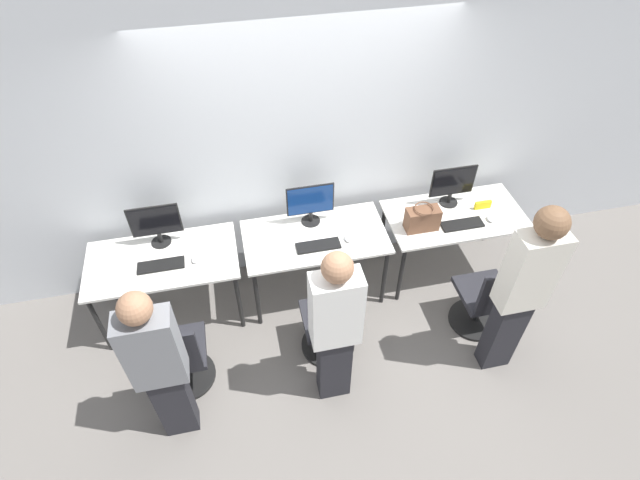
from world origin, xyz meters
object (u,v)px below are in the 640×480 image
(mouse_left, at_px, (195,260))
(handbag, at_px, (422,219))
(mouse_right, at_px, (490,219))
(office_chair_right, at_px, (485,301))
(mouse_center, at_px, (348,239))
(keyboard_right, at_px, (462,224))
(keyboard_center, at_px, (318,246))
(monitor_right, at_px, (453,184))
(monitor_center, at_px, (310,203))
(office_chair_left, at_px, (180,359))
(office_chair_center, at_px, (330,327))
(keyboard_left, at_px, (161,265))
(person_center, at_px, (335,326))
(person_right, at_px, (522,289))
(monitor_left, at_px, (156,224))
(person_left, at_px, (159,365))

(mouse_left, distance_m, handbag, 2.03)
(mouse_right, xyz_separation_m, office_chair_right, (-0.24, -0.62, -0.39))
(mouse_center, bearing_deg, keyboard_right, -2.00)
(keyboard_center, height_order, monitor_right, monitor_right)
(monitor_center, bearing_deg, office_chair_left, -142.53)
(office_chair_left, xyz_separation_m, office_chair_center, (1.25, 0.05, 0.00))
(keyboard_left, relative_size, person_center, 0.24)
(mouse_center, height_order, keyboard_right, mouse_center)
(person_right, bearing_deg, monitor_center, 135.59)
(mouse_right, relative_size, office_chair_right, 0.10)
(mouse_left, relative_size, office_chair_right, 0.10)
(keyboard_center, bearing_deg, mouse_left, 176.96)
(handbag, bearing_deg, monitor_left, 172.21)
(office_chair_center, distance_m, mouse_right, 1.80)
(office_chair_center, relative_size, person_right, 0.50)
(keyboard_left, bearing_deg, mouse_left, 0.28)
(keyboard_left, xyz_separation_m, office_chair_right, (2.73, -0.68, -0.39))
(monitor_center, distance_m, keyboard_right, 1.41)
(monitor_left, bearing_deg, mouse_left, -45.98)
(keyboard_left, height_order, monitor_center, monitor_center)
(monitor_right, bearing_deg, person_right, -89.84)
(keyboard_center, height_order, person_right, person_right)
(person_left, xyz_separation_m, person_right, (2.67, 0.02, 0.10))
(office_chair_center, bearing_deg, mouse_center, 64.10)
(monitor_left, bearing_deg, handbag, -7.79)
(mouse_left, bearing_deg, mouse_right, -1.32)
(office_chair_center, height_order, person_right, person_right)
(mouse_center, height_order, person_center, person_center)
(monitor_left, height_order, keyboard_right, monitor_left)
(monitor_center, xyz_separation_m, person_right, (1.35, -1.32, 0.02))
(monitor_left, xyz_separation_m, office_chair_left, (0.07, -0.99, -0.60))
(monitor_center, distance_m, handbag, 1.01)
(keyboard_right, bearing_deg, handbag, 173.40)
(monitor_right, xyz_separation_m, person_right, (0.00, -1.30, 0.02))
(monitor_left, height_order, person_center, person_center)
(office_chair_left, height_order, office_chair_center, same)
(office_chair_left, bearing_deg, person_center, -14.75)
(mouse_left, bearing_deg, office_chair_right, -15.50)
(mouse_center, bearing_deg, person_right, -43.24)
(monitor_left, distance_m, office_chair_right, 2.96)
(monitor_left, height_order, keyboard_center, monitor_left)
(keyboard_left, xyz_separation_m, office_chair_center, (1.32, -0.65, -0.39))
(handbag, bearing_deg, keyboard_left, 179.43)
(keyboard_center, bearing_deg, office_chair_center, -92.71)
(keyboard_center, bearing_deg, person_right, -36.19)
(mouse_right, height_order, person_right, person_right)
(keyboard_right, height_order, mouse_right, mouse_right)
(keyboard_center, distance_m, person_center, 0.98)
(keyboard_left, distance_m, mouse_left, 0.28)
(person_center, distance_m, keyboard_right, 1.72)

